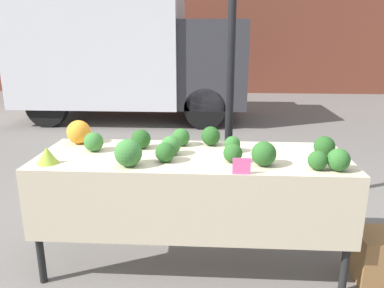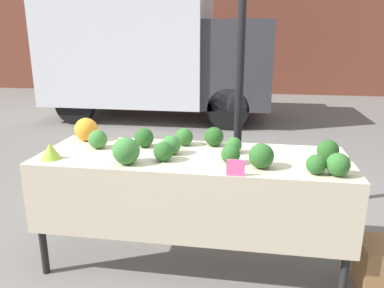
{
  "view_description": "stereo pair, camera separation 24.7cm",
  "coord_description": "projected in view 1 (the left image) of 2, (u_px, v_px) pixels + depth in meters",
  "views": [
    {
      "loc": [
        0.15,
        -2.47,
        1.63
      ],
      "look_at": [
        0.0,
        0.0,
        0.92
      ],
      "focal_mm": 35.0,
      "sensor_mm": 36.0,
      "label": 1
    },
    {
      "loc": [
        0.39,
        -2.44,
        1.63
      ],
      "look_at": [
        0.0,
        0.0,
        0.92
      ],
      "focal_mm": 35.0,
      "sensor_mm": 36.0,
      "label": 2
    }
  ],
  "objects": [
    {
      "name": "broccoli_head_10",
      "position": [
        339.0,
        160.0,
        2.27
      ],
      "size": [
        0.14,
        0.14,
        0.14
      ],
      "color": "#2D6628",
      "rests_on": "market_table"
    },
    {
      "name": "ground_plane",
      "position": [
        192.0,
        260.0,
        2.82
      ],
      "size": [
        40.0,
        40.0,
        0.0
      ],
      "primitive_type": "plane",
      "color": "slate"
    },
    {
      "name": "broccoli_head_6",
      "position": [
        324.0,
        146.0,
        2.55
      ],
      "size": [
        0.14,
        0.14,
        0.14
      ],
      "color": "#23511E",
      "rests_on": "market_table"
    },
    {
      "name": "romanesco_head",
      "position": [
        47.0,
        155.0,
        2.41
      ],
      "size": [
        0.14,
        0.14,
        0.11
      ],
      "color": "#93B238",
      "rests_on": "market_table"
    },
    {
      "name": "broccoli_head_7",
      "position": [
        171.0,
        145.0,
        2.58
      ],
      "size": [
        0.14,
        0.14,
        0.14
      ],
      "color": "#387533",
      "rests_on": "market_table"
    },
    {
      "name": "broccoli_head_9",
      "position": [
        233.0,
        153.0,
        2.43
      ],
      "size": [
        0.12,
        0.12,
        0.12
      ],
      "color": "#285B23",
      "rests_on": "market_table"
    },
    {
      "name": "broccoli_head_8",
      "position": [
        141.0,
        139.0,
        2.73
      ],
      "size": [
        0.14,
        0.14,
        0.14
      ],
      "color": "#23511E",
      "rests_on": "market_table"
    },
    {
      "name": "broccoli_head_2",
      "position": [
        211.0,
        136.0,
        2.81
      ],
      "size": [
        0.14,
        0.14,
        0.14
      ],
      "color": "#23511E",
      "rests_on": "market_table"
    },
    {
      "name": "market_table",
      "position": [
        191.0,
        173.0,
        2.56
      ],
      "size": [
        2.13,
        0.74,
        0.84
      ],
      "color": "beige",
      "rests_on": "ground_plane"
    },
    {
      "name": "broccoli_head_11",
      "position": [
        165.0,
        152.0,
        2.44
      ],
      "size": [
        0.13,
        0.13,
        0.13
      ],
      "color": "#285B23",
      "rests_on": "market_table"
    },
    {
      "name": "broccoli_head_5",
      "position": [
        128.0,
        153.0,
        2.35
      ],
      "size": [
        0.18,
        0.18,
        0.18
      ],
      "color": "#387533",
      "rests_on": "market_table"
    },
    {
      "name": "broccoli_head_12",
      "position": [
        94.0,
        142.0,
        2.66
      ],
      "size": [
        0.14,
        0.14,
        0.14
      ],
      "color": "#387533",
      "rests_on": "market_table"
    },
    {
      "name": "broccoli_head_1",
      "position": [
        264.0,
        154.0,
        2.36
      ],
      "size": [
        0.16,
        0.16,
        0.16
      ],
      "color": "#285B23",
      "rests_on": "market_table"
    },
    {
      "name": "parked_truck",
      "position": [
        125.0,
        52.0,
        7.35
      ],
      "size": [
        4.38,
        1.96,
        2.52
      ],
      "color": "silver",
      "rests_on": "ground_plane"
    },
    {
      "name": "orange_cauliflower",
      "position": [
        79.0,
        132.0,
        2.85
      ],
      "size": [
        0.18,
        0.18,
        0.18
      ],
      "color": "orange",
      "rests_on": "market_table"
    },
    {
      "name": "broccoli_head_3",
      "position": [
        318.0,
        160.0,
        2.29
      ],
      "size": [
        0.12,
        0.12,
        0.12
      ],
      "color": "#285B23",
      "rests_on": "market_table"
    },
    {
      "name": "tent_pole",
      "position": [
        230.0,
        78.0,
        3.22
      ],
      "size": [
        0.07,
        0.07,
        2.57
      ],
      "color": "black",
      "rests_on": "ground_plane"
    },
    {
      "name": "broccoli_head_4",
      "position": [
        181.0,
        137.0,
        2.8
      ],
      "size": [
        0.13,
        0.13,
        0.13
      ],
      "color": "#2D6628",
      "rests_on": "market_table"
    },
    {
      "name": "price_sign",
      "position": [
        242.0,
        166.0,
        2.22
      ],
      "size": [
        0.11,
        0.01,
        0.1
      ],
      "color": "#F45B9E",
      "rests_on": "market_table"
    },
    {
      "name": "broccoli_head_0",
      "position": [
        232.0,
        144.0,
        2.65
      ],
      "size": [
        0.11,
        0.11,
        0.11
      ],
      "color": "#2D6628",
      "rests_on": "market_table"
    }
  ]
}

